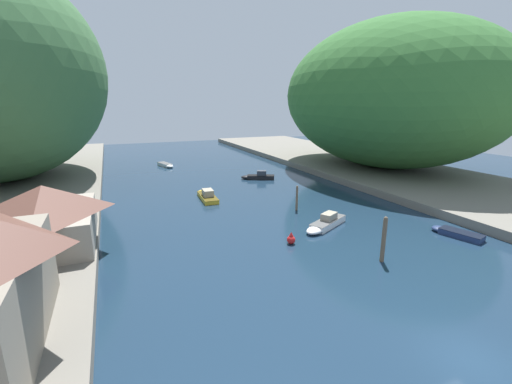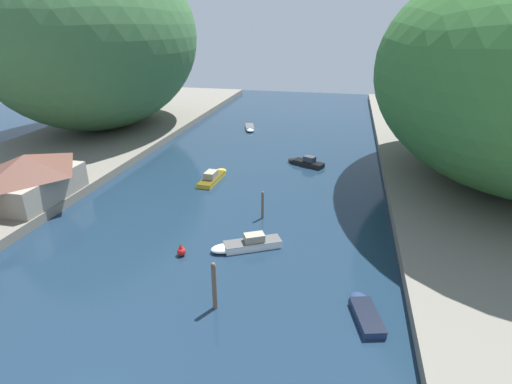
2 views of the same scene
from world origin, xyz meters
TOP-DOWN VIEW (x-y plane):
  - water_surface at (0.00, 30.00)m, footprint 130.00×130.00m
  - right_bank at (26.58, 30.00)m, footprint 22.00×120.00m
  - hillside_right at (27.68, 35.91)m, footprint 29.04×40.65m
  - boathouse_shed at (-18.85, 20.00)m, footprint 6.81×9.69m
  - boat_far_upstream at (-3.83, 30.94)m, footprint 1.97×6.36m
  - boat_moored_right at (12.86, 10.74)m, footprint 2.38×4.37m
  - boat_white_cruiser at (3.59, 16.84)m, footprint 5.75×3.90m
  - boat_small_dinghy at (6.07, 38.37)m, footprint 5.16×3.40m
  - boat_open_rowboat at (-5.05, 54.30)m, footprint 2.51×4.85m
  - mooring_post_nearest at (3.44, 9.34)m, footprint 0.31×0.31m
  - mooring_post_fourth at (3.81, 22.50)m, footprint 0.24×0.24m
  - channel_buoy_near at (-1.12, 14.73)m, footprint 0.70×0.70m
  - person_on_quay at (-16.94, 21.01)m, footprint 0.33×0.43m

SIDE VIEW (x-z plane):
  - water_surface at x=0.00m, z-range 0.00..0.00m
  - boat_moored_right at x=12.86m, z-range 0.00..0.52m
  - boat_open_rowboat at x=-5.05m, z-range 0.00..0.60m
  - boat_far_upstream at x=-3.83m, z-range -0.25..0.99m
  - boat_white_cruiser at x=3.59m, z-range -0.22..1.01m
  - boat_small_dinghy at x=6.07m, z-range -0.25..1.05m
  - channel_buoy_near at x=-1.12m, z-range -0.12..0.93m
  - right_bank at x=26.58m, z-range 0.00..0.92m
  - mooring_post_fourth at x=3.81m, z-range 0.01..2.73m
  - mooring_post_nearest at x=3.44m, z-range 0.01..3.45m
  - person_on_quay at x=-16.94m, z-range 1.05..2.74m
  - boathouse_shed at x=-18.85m, z-range 1.00..5.53m
  - hillside_right at x=27.68m, z-range 0.92..23.80m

